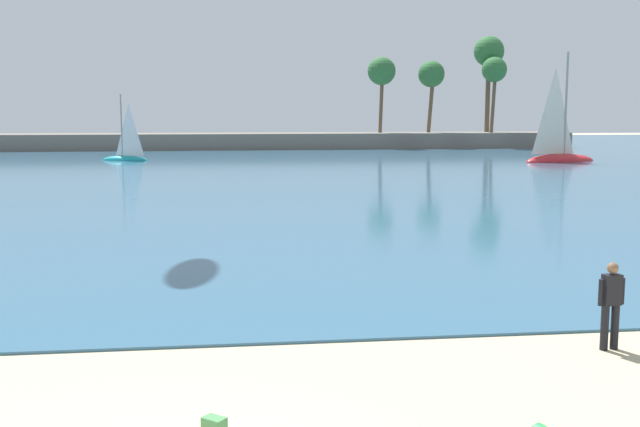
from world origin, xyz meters
TOP-DOWN VIEW (x-y plane):
  - sea at (0.00, 62.53)m, footprint 220.00×112.70m
  - palm_headland at (1.55, 78.87)m, footprint 80.94×6.00m
  - person_at_waterline at (7.68, 5.11)m, footprint 0.55×0.24m
  - sailboat_near_shore at (28.89, 53.90)m, footprint 7.08×3.63m
  - sailboat_far_left at (-7.78, 60.18)m, footprint 4.41×2.68m

SIDE VIEW (x-z plane):
  - sea at x=0.00m, z-range 0.00..0.06m
  - sailboat_far_left at x=-7.78m, z-range -2.45..3.68m
  - person_at_waterline at x=7.68m, z-range 0.06..1.73m
  - sailboat_near_shore at x=28.89m, z-range -3.98..5.87m
  - palm_headland at x=1.55m, z-range -4.12..8.84m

